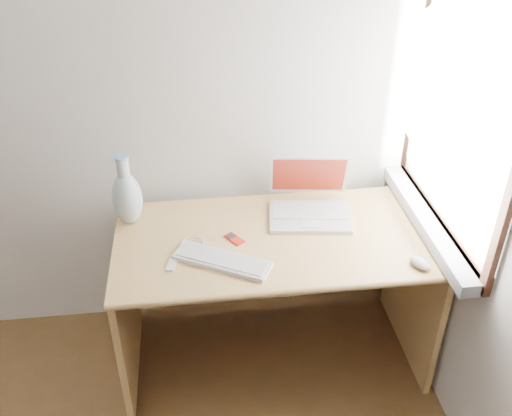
{
  "coord_description": "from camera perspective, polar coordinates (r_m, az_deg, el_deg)",
  "views": [
    {
      "loc": [
        0.68,
        -0.69,
        2.22
      ],
      "look_at": [
        0.93,
        1.35,
        0.89
      ],
      "focal_mm": 40.0,
      "sensor_mm": 36.0,
      "label": 1
    }
  ],
  "objects": [
    {
      "name": "cable_coil",
      "position": [
        2.48,
        -6.34,
        -3.62
      ],
      "size": [
        0.13,
        0.13,
        0.01
      ],
      "primitive_type": "torus",
      "rotation": [
        0.0,
        0.0,
        0.18
      ],
      "color": "white",
      "rests_on": "desk"
    },
    {
      "name": "external_keyboard",
      "position": [
        2.37,
        -3.41,
        -5.25
      ],
      "size": [
        0.42,
        0.31,
        0.02
      ],
      "rotation": [
        0.0,
        0.0,
        -0.5
      ],
      "color": "white",
      "rests_on": "desk"
    },
    {
      "name": "remote",
      "position": [
        2.38,
        -8.43,
        -5.55
      ],
      "size": [
        0.05,
        0.09,
        0.01
      ],
      "primitive_type": "cube",
      "rotation": [
        0.0,
        0.0,
        -0.26
      ],
      "color": "white",
      "rests_on": "desk"
    },
    {
      "name": "desk",
      "position": [
        2.71,
        1.57,
        -5.5
      ],
      "size": [
        1.41,
        0.71,
        0.75
      ],
      "color": "tan",
      "rests_on": "floor"
    },
    {
      "name": "laptop",
      "position": [
        2.65,
        5.23,
        0.58
      ],
      "size": [
        0.4,
        0.35,
        0.25
      ],
      "rotation": [
        0.0,
        0.0,
        -0.14
      ],
      "color": "silver",
      "rests_on": "desk"
    },
    {
      "name": "ipod",
      "position": [
        2.5,
        -2.17,
        -3.1
      ],
      "size": [
        0.09,
        0.1,
        0.01
      ],
      "rotation": [
        0.0,
        0.0,
        0.61
      ],
      "color": "#A9180B",
      "rests_on": "desk"
    },
    {
      "name": "window",
      "position": [
        2.43,
        19.03,
        8.34
      ],
      "size": [
        0.11,
        0.99,
        1.1
      ],
      "color": "white",
      "rests_on": "right_wall"
    },
    {
      "name": "mouse",
      "position": [
        2.44,
        16.11,
        -5.3
      ],
      "size": [
        0.09,
        0.11,
        0.03
      ],
      "primitive_type": "ellipsoid",
      "rotation": [
        0.0,
        0.0,
        0.43
      ],
      "color": "silver",
      "rests_on": "desk"
    },
    {
      "name": "back_wall",
      "position": [
        2.69,
        -21.57,
        10.71
      ],
      "size": [
        3.5,
        0.04,
        2.6
      ],
      "primitive_type": "cube",
      "color": "silver",
      "rests_on": "floor"
    },
    {
      "name": "vase",
      "position": [
        2.6,
        -12.78,
        1.13
      ],
      "size": [
        0.13,
        0.13,
        0.34
      ],
      "color": "silver",
      "rests_on": "desk"
    }
  ]
}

